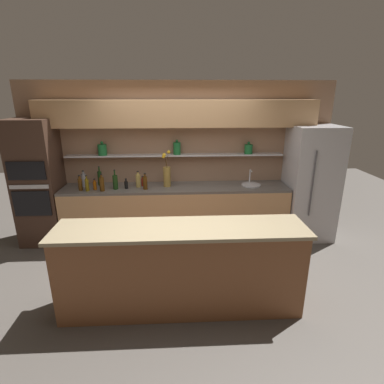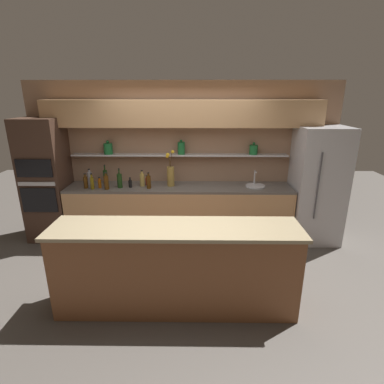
{
  "view_description": "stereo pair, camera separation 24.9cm",
  "coord_description": "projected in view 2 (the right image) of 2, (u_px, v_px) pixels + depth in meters",
  "views": [
    {
      "loc": [
        -0.03,
        -3.52,
        2.38
      ],
      "look_at": [
        0.17,
        0.33,
        1.12
      ],
      "focal_mm": 28.0,
      "sensor_mm": 36.0,
      "label": 1
    },
    {
      "loc": [
        0.22,
        -3.53,
        2.38
      ],
      "look_at": [
        0.17,
        0.33,
        1.12
      ],
      "focal_mm": 28.0,
      "sensor_mm": 36.0,
      "label": 2
    }
  ],
  "objects": [
    {
      "name": "ground_plane",
      "position": [
        179.0,
        277.0,
        4.1
      ],
      "size": [
        12.0,
        12.0,
        0.0
      ],
      "primitive_type": "plane",
      "color": "#4C4742"
    },
    {
      "name": "back_wall_unit",
      "position": [
        183.0,
        146.0,
        5.07
      ],
      "size": [
        5.2,
        0.44,
        2.6
      ],
      "color": "#937056",
      "rests_on": "ground_plane"
    },
    {
      "name": "back_counter_unit",
      "position": [
        180.0,
        212.0,
        5.13
      ],
      "size": [
        3.73,
        0.62,
        0.92
      ],
      "color": "tan",
      "rests_on": "ground_plane"
    },
    {
      "name": "island_counter",
      "position": [
        176.0,
        268.0,
        3.39
      ],
      "size": [
        2.74,
        0.61,
        1.02
      ],
      "color": "brown",
      "rests_on": "ground_plane"
    },
    {
      "name": "refrigerator",
      "position": [
        317.0,
        186.0,
        4.91
      ],
      "size": [
        0.77,
        0.73,
        1.91
      ],
      "color": "#B7B7BC",
      "rests_on": "ground_plane"
    },
    {
      "name": "oven_tower",
      "position": [
        47.0,
        180.0,
        4.98
      ],
      "size": [
        0.66,
        0.64,
        2.03
      ],
      "color": "#3D281E",
      "rests_on": "ground_plane"
    },
    {
      "name": "flower_vase",
      "position": [
        171.0,
        174.0,
        4.95
      ],
      "size": [
        0.14,
        0.14,
        0.6
      ],
      "color": "olive",
      "rests_on": "back_counter_unit"
    },
    {
      "name": "sink_fixture",
      "position": [
        255.0,
        185.0,
        4.98
      ],
      "size": [
        0.32,
        0.32,
        0.25
      ],
      "color": "#B7B7BC",
      "rests_on": "back_counter_unit"
    },
    {
      "name": "bottle_spirit_0",
      "position": [
        86.0,
        182.0,
        4.86
      ],
      "size": [
        0.06,
        0.06,
        0.25
      ],
      "color": "#4C2D0C",
      "rests_on": "back_counter_unit"
    },
    {
      "name": "bottle_spirit_1",
      "position": [
        142.0,
        180.0,
        4.97
      ],
      "size": [
        0.08,
        0.08,
        0.27
      ],
      "color": "tan",
      "rests_on": "back_counter_unit"
    },
    {
      "name": "bottle_spirit_2",
      "position": [
        149.0,
        182.0,
        4.85
      ],
      "size": [
        0.07,
        0.07,
        0.27
      ],
      "color": "#4C2D0C",
      "rests_on": "back_counter_unit"
    },
    {
      "name": "bottle_sauce_3",
      "position": [
        130.0,
        183.0,
        4.91
      ],
      "size": [
        0.06,
        0.06,
        0.17
      ],
      "color": "black",
      "rests_on": "back_counter_unit"
    },
    {
      "name": "bottle_sauce_4",
      "position": [
        100.0,
        183.0,
        4.89
      ],
      "size": [
        0.05,
        0.05,
        0.18
      ],
      "color": "#9E4C0A",
      "rests_on": "back_counter_unit"
    },
    {
      "name": "bottle_spirit_5",
      "position": [
        90.0,
        178.0,
        5.06
      ],
      "size": [
        0.07,
        0.07,
        0.27
      ],
      "color": "gray",
      "rests_on": "back_counter_unit"
    },
    {
      "name": "bottle_wine_6",
      "position": [
        105.0,
        176.0,
        5.11
      ],
      "size": [
        0.07,
        0.07,
        0.33
      ],
      "color": "#193814",
      "rests_on": "back_counter_unit"
    },
    {
      "name": "bottle_wine_7",
      "position": [
        120.0,
        180.0,
        4.89
      ],
      "size": [
        0.08,
        0.08,
        0.32
      ],
      "color": "#193814",
      "rests_on": "back_counter_unit"
    },
    {
      "name": "bottle_spirit_8",
      "position": [
        106.0,
        182.0,
        4.8
      ],
      "size": [
        0.07,
        0.07,
        0.28
      ],
      "color": "#4C2D0C",
      "rests_on": "back_counter_unit"
    },
    {
      "name": "bottle_oil_9",
      "position": [
        92.0,
        183.0,
        4.82
      ],
      "size": [
        0.06,
        0.06,
        0.26
      ],
      "color": "brown",
      "rests_on": "back_counter_unit"
    },
    {
      "name": "bottle_sauce_10",
      "position": [
        147.0,
        181.0,
        5.04
      ],
      "size": [
        0.05,
        0.05,
        0.17
      ],
      "color": "maroon",
      "rests_on": "back_counter_unit"
    }
  ]
}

